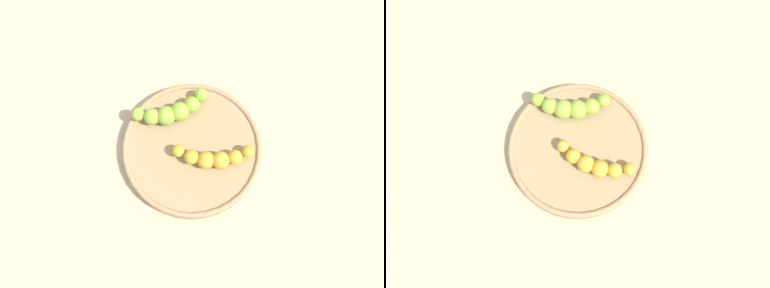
% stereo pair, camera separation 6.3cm
% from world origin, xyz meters
% --- Properties ---
extents(ground_plane, '(2.40, 2.40, 0.00)m').
position_xyz_m(ground_plane, '(0.00, 0.00, 0.00)').
color(ground_plane, tan).
extents(fruit_bowl, '(0.25, 0.25, 0.02)m').
position_xyz_m(fruit_bowl, '(0.00, 0.00, 0.01)').
color(fruit_bowl, '#A08259').
rests_on(fruit_bowl, ground_plane).
extents(banana_green, '(0.06, 0.14, 0.04)m').
position_xyz_m(banana_green, '(-0.07, -0.02, 0.04)').
color(banana_green, '#8CAD38').
rests_on(banana_green, fruit_bowl).
extents(banana_spotted, '(0.06, 0.14, 0.03)m').
position_xyz_m(banana_spotted, '(0.03, 0.03, 0.03)').
color(banana_spotted, gold).
rests_on(banana_spotted, fruit_bowl).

